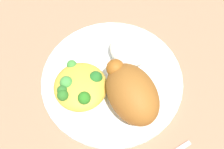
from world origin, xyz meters
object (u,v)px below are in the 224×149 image
(plate, at_px, (112,79))
(rice_pile, at_px, (130,48))
(mac_cheese_with_broccoli, at_px, (79,84))
(roasted_chicken, at_px, (131,93))

(plate, bearing_deg, rice_pile, -59.89)
(rice_pile, height_order, mac_cheese_with_broccoli, same)
(plate, distance_m, roasted_chicken, 0.08)
(plate, bearing_deg, roasted_chicken, -173.19)
(plate, bearing_deg, mac_cheese_with_broccoli, 86.64)
(roasted_chicken, relative_size, rice_pile, 1.53)
(roasted_chicken, distance_m, mac_cheese_with_broccoli, 0.10)
(roasted_chicken, xyz_separation_m, rice_pile, (0.09, -0.05, -0.02))
(mac_cheese_with_broccoli, bearing_deg, roasted_chicken, -132.13)
(roasted_chicken, relative_size, mac_cheese_with_broccoli, 1.24)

